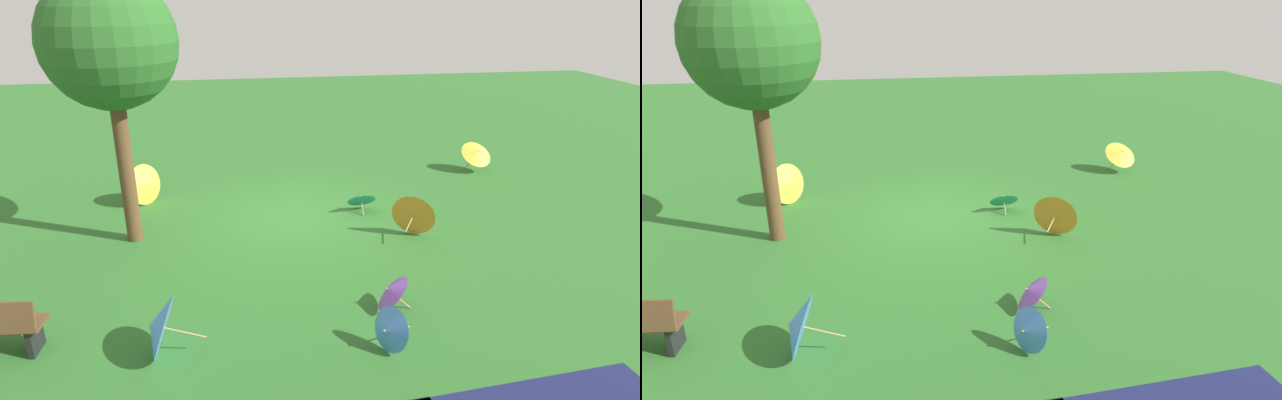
{
  "view_description": "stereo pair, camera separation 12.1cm",
  "coord_description": "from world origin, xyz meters",
  "views": [
    {
      "loc": [
        1.16,
        11.15,
        4.77
      ],
      "look_at": [
        -0.59,
        0.64,
        0.6
      ],
      "focal_mm": 30.59,
      "sensor_mm": 36.0,
      "label": 1
    },
    {
      "loc": [
        1.04,
        11.17,
        4.77
      ],
      "look_at": [
        -0.59,
        0.64,
        0.6
      ],
      "focal_mm": 30.59,
      "sensor_mm": 36.0,
      "label": 2
    }
  ],
  "objects": [
    {
      "name": "ground",
      "position": [
        0.0,
        0.0,
        0.0
      ],
      "size": [
        40.0,
        40.0,
        0.0
      ],
      "primitive_type": "plane",
      "color": "#2D6B28"
    },
    {
      "name": "parasol_yellow_0",
      "position": [
        -5.46,
        -2.32,
        0.55
      ],
      "size": [
        1.0,
        0.95,
        0.88
      ],
      "color": "tan",
      "rests_on": "ground"
    },
    {
      "name": "shade_tree",
      "position": [
        3.21,
        0.66,
        3.83
      ],
      "size": [
        2.44,
        2.44,
        5.1
      ],
      "color": "brown",
      "rests_on": "ground"
    },
    {
      "name": "parasol_blue_0",
      "position": [
        2.32,
        4.6,
        0.47
      ],
      "size": [
        0.93,
        0.97,
        0.94
      ],
      "color": "tan",
      "rests_on": "ground"
    },
    {
      "name": "parasol_orange_0",
      "position": [
        -2.43,
        1.33,
        0.46
      ],
      "size": [
        0.96,
        0.96,
        0.92
      ],
      "color": "tan",
      "rests_on": "ground"
    },
    {
      "name": "parasol_blue_1",
      "position": [
        -0.82,
        5.01,
        0.33
      ],
      "size": [
        0.66,
        0.72,
        0.66
      ],
      "color": "tan",
      "rests_on": "ground"
    },
    {
      "name": "parasol_purple_0",
      "position": [
        -1.15,
        3.96,
        0.3
      ],
      "size": [
        0.68,
        0.77,
        0.6
      ],
      "color": "tan",
      "rests_on": "ground"
    },
    {
      "name": "parasol_yellow_2",
      "position": [
        3.18,
        -1.3,
        0.48
      ],
      "size": [
        0.87,
        0.94,
        0.96
      ],
      "color": "tan",
      "rests_on": "ground"
    },
    {
      "name": "parasol_teal_0",
      "position": [
        -1.65,
        -0.04,
        0.31
      ],
      "size": [
        0.64,
        0.56,
        0.56
      ],
      "color": "tan",
      "rests_on": "ground"
    }
  ]
}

